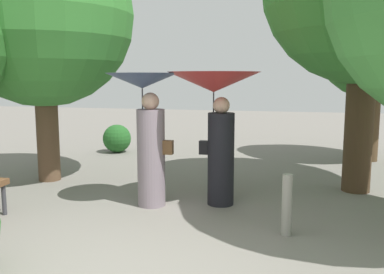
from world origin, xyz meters
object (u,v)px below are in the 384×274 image
at_px(person_left, 147,119).
at_px(path_marker_post, 287,205).
at_px(person_right, 216,104).
at_px(tree_mid_right, 377,29).
at_px(tree_near_left, 41,0).

height_order(person_left, path_marker_post, person_left).
distance_m(person_right, tree_mid_right, 5.09).
distance_m(person_right, path_marker_post, 1.85).
height_order(tree_near_left, path_marker_post, tree_near_left).
bearing_deg(person_right, person_left, 108.90).
xyz_separation_m(person_right, path_marker_post, (1.05, -1.04, -1.11)).
xyz_separation_m(person_left, path_marker_post, (2.01, -0.75, -0.90)).
relative_size(tree_mid_right, path_marker_post, 5.94).
distance_m(tree_near_left, path_marker_post, 5.41).
bearing_deg(path_marker_post, tree_mid_right, 71.09).
bearing_deg(person_left, tree_mid_right, -39.06).
bearing_deg(person_right, tree_mid_right, -32.87).
distance_m(tree_mid_right, path_marker_post, 5.91).
xyz_separation_m(person_right, tree_near_left, (-3.22, 0.69, 1.71)).
xyz_separation_m(tree_mid_right, path_marker_post, (-1.73, -5.05, -2.53)).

